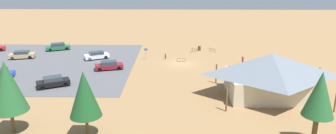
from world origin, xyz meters
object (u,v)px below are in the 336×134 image
object	(u,v)px
bicycle_silver_by_bin	(234,71)
pine_west	(85,94)
bicycle_teal_front_row	(297,76)
bicycle_purple_yard_front	(243,67)
bicycle_white_yard_right	(181,60)
car_tan_inner_stall	(22,55)
car_white_front_row	(97,55)
bicycle_yellow_edge_north	(194,50)
bicycle_orange_near_sign	(212,50)
lot_sign	(146,52)
bicycle_green_lone_east	(319,71)
car_green_far_end	(58,47)
pine_far_east	(7,86)
bicycle_black_edge_south	(165,56)
car_black_aisle_side	(53,82)
pine_east	(320,95)
bike_pavilion	(270,73)
car_maroon_mid_lot	(109,65)
trash_bin	(199,48)
visitor_near_lot	(243,60)
bicycle_blue_trailside	(307,74)

from	to	relation	value
bicycle_silver_by_bin	pine_west	bearing A→B (deg)	48.52
bicycle_teal_front_row	bicycle_purple_yard_front	size ratio (longest dim) A/B	0.98
bicycle_white_yard_right	car_tan_inner_stall	bearing A→B (deg)	-3.05
car_white_front_row	bicycle_yellow_edge_north	bearing A→B (deg)	-161.90
bicycle_orange_near_sign	bicycle_yellow_edge_north	xyz separation A→B (m)	(3.72, -0.02, -0.01)
bicycle_silver_by_bin	lot_sign	bearing A→B (deg)	-27.19
lot_sign	bicycle_green_lone_east	world-z (taller)	lot_sign
bicycle_green_lone_east	car_green_far_end	bearing A→B (deg)	-16.79
pine_far_east	bicycle_black_edge_south	distance (m)	32.11
car_black_aisle_side	bicycle_black_edge_south	bearing A→B (deg)	-134.69
pine_east	bicycle_black_edge_south	bearing A→B (deg)	-64.15
bike_pavilion	bicycle_orange_near_sign	size ratio (longest dim) A/B	10.02
car_maroon_mid_lot	bicycle_silver_by_bin	bearing A→B (deg)	176.38
bike_pavilion	bicycle_black_edge_south	size ratio (longest dim) A/B	7.42
bicycle_black_edge_south	car_green_far_end	distance (m)	22.74
pine_east	bicycle_purple_yard_front	xyz separation A→B (m)	(1.71, -23.46, -4.61)
bicycle_yellow_edge_north	bicycle_white_yard_right	size ratio (longest dim) A/B	0.75
bike_pavilion	pine_west	world-z (taller)	pine_west
trash_bin	visitor_near_lot	world-z (taller)	visitor_near_lot
bicycle_white_yard_right	bike_pavilion	bearing A→B (deg)	124.69
bicycle_green_lone_east	bicycle_silver_by_bin	bearing A→B (deg)	0.88
bicycle_blue_trailside	car_white_front_row	size ratio (longest dim) A/B	0.37
car_green_far_end	car_white_front_row	world-z (taller)	car_green_far_end
bicycle_teal_front_row	car_white_front_row	size ratio (longest dim) A/B	0.35
bicycle_orange_near_sign	bicycle_white_yard_right	xyz separation A→B (m)	(6.35, 7.37, -0.01)
bike_pavilion	visitor_near_lot	size ratio (longest dim) A/B	7.26
bicycle_silver_by_bin	car_black_aisle_side	distance (m)	27.31
car_tan_inner_stall	trash_bin	bearing A→B (deg)	-168.01
pine_far_east	bicycle_yellow_edge_north	xyz separation A→B (m)	(-20.02, -33.30, -4.52)
bicycle_blue_trailside	visitor_near_lot	size ratio (longest dim) A/B	0.98
bicycle_silver_by_bin	car_tan_inner_stall	bearing A→B (deg)	-11.63
car_black_aisle_side	bike_pavilion	bearing A→B (deg)	174.49
bike_pavilion	pine_far_east	distance (m)	30.13
bike_pavilion	bicycle_black_edge_south	xyz separation A→B (m)	(13.82, -18.20, -2.78)
car_maroon_mid_lot	bicycle_teal_front_row	bearing A→B (deg)	172.90
bicycle_teal_front_row	car_maroon_mid_lot	xyz separation A→B (m)	(29.14, -3.63, 0.37)
bicycle_teal_front_row	bicycle_purple_yard_front	distance (m)	8.33
bicycle_teal_front_row	car_maroon_mid_lot	distance (m)	29.37
pine_far_east	trash_bin	bearing A→B (deg)	-121.63
bicycle_teal_front_row	bicycle_green_lone_east	world-z (taller)	bicycle_green_lone_east
bicycle_orange_near_sign	car_black_aisle_side	xyz separation A→B (m)	(24.45, 20.39, 0.41)
trash_bin	pine_east	distance (m)	37.50
car_green_far_end	visitor_near_lot	world-z (taller)	visitor_near_lot
trash_bin	bicycle_blue_trailside	size ratio (longest dim) A/B	0.52
car_green_far_end	visitor_near_lot	bearing A→B (deg)	164.01
pine_west	bicycle_purple_yard_front	xyz separation A→B (m)	(-19.76, -22.26, -4.01)
bicycle_orange_near_sign	car_black_aisle_side	size ratio (longest dim) A/B	0.27
bicycle_blue_trailside	car_maroon_mid_lot	xyz separation A→B (m)	(31.03, -2.66, 0.38)
bicycle_blue_trailside	pine_west	bearing A→B (deg)	33.41
trash_bin	bicycle_blue_trailside	distance (m)	22.22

